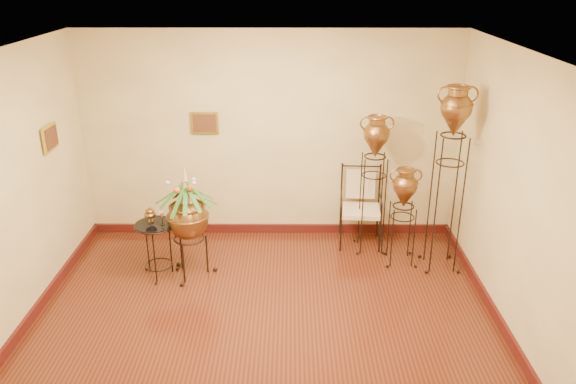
{
  "coord_description": "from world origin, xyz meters",
  "views": [
    {
      "loc": [
        0.28,
        -4.67,
        3.55
      ],
      "look_at": [
        0.25,
        1.3,
        1.1
      ],
      "focal_mm": 35.0,
      "sensor_mm": 36.0,
      "label": 1
    }
  ],
  "objects_px": {
    "amphora_mid": "(373,184)",
    "side_table": "(157,249)",
    "armchair": "(360,208)",
    "amphora_tall": "(448,178)",
    "planter_urn": "(188,215)"
  },
  "relations": [
    {
      "from": "amphora_mid",
      "to": "side_table",
      "type": "distance_m",
      "value": 2.81
    },
    {
      "from": "amphora_tall",
      "to": "amphora_mid",
      "type": "height_order",
      "value": "amphora_tall"
    },
    {
      "from": "amphora_mid",
      "to": "side_table",
      "type": "height_order",
      "value": "amphora_mid"
    },
    {
      "from": "amphora_tall",
      "to": "armchair",
      "type": "relative_size",
      "value": 2.2
    },
    {
      "from": "amphora_tall",
      "to": "side_table",
      "type": "distance_m",
      "value": 3.58
    },
    {
      "from": "planter_urn",
      "to": "amphora_mid",
      "type": "bearing_deg",
      "value": 16.99
    },
    {
      "from": "amphora_mid",
      "to": "side_table",
      "type": "xyz_separation_m",
      "value": [
        -2.66,
        -0.71,
        -0.57
      ]
    },
    {
      "from": "planter_urn",
      "to": "amphora_tall",
      "type": "bearing_deg",
      "value": 4.33
    },
    {
      "from": "planter_urn",
      "to": "armchair",
      "type": "bearing_deg",
      "value": 21.28
    },
    {
      "from": "armchair",
      "to": "side_table",
      "type": "xyz_separation_m",
      "value": [
        -2.53,
        -0.85,
        -0.16
      ]
    },
    {
      "from": "amphora_tall",
      "to": "planter_urn",
      "type": "height_order",
      "value": "amphora_tall"
    },
    {
      "from": "planter_urn",
      "to": "side_table",
      "type": "height_order",
      "value": "planter_urn"
    },
    {
      "from": "side_table",
      "to": "planter_urn",
      "type": "bearing_deg",
      "value": 2.75
    },
    {
      "from": "amphora_tall",
      "to": "armchair",
      "type": "bearing_deg",
      "value": 147.42
    },
    {
      "from": "armchair",
      "to": "side_table",
      "type": "height_order",
      "value": "armchair"
    }
  ]
}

